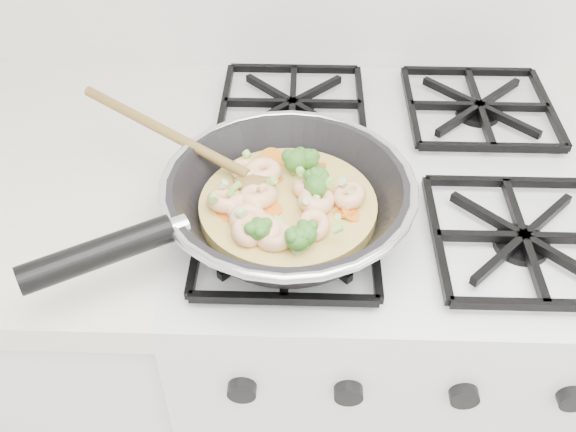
{
  "coord_description": "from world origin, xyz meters",
  "views": [
    {
      "loc": [
        -0.13,
        0.96,
        1.49
      ],
      "look_at": [
        -0.15,
        1.57,
        0.93
      ],
      "focal_mm": 40.41,
      "sensor_mm": 36.0,
      "label": 1
    }
  ],
  "objects": [
    {
      "name": "skillet",
      "position": [
        -0.15,
        1.56,
        0.96
      ],
      "size": [
        0.45,
        0.35,
        0.09
      ],
      "rotation": [
        0.0,
        0.0,
        0.13
      ],
      "color": "black",
      "rests_on": "stove"
    },
    {
      "name": "stove",
      "position": [
        0.0,
        1.7,
        0.46
      ],
      "size": [
        0.6,
        0.6,
        0.92
      ],
      "color": "silver",
      "rests_on": "ground"
    }
  ]
}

